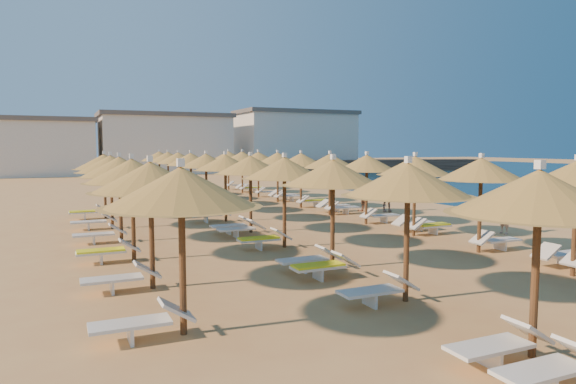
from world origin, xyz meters
name	(u,v)px	position (x,y,z in m)	size (l,w,h in m)	color
ground	(349,234)	(0.00, 0.00, 0.00)	(220.00, 220.00, 0.00)	tan
jetty	(374,165)	(29.29, 42.43, 0.75)	(30.00, 4.00, 1.50)	black
hotel_blocks	(180,143)	(4.03, 47.40, 3.70)	(48.82, 9.05, 8.10)	silver
parasol_row_east	(347,163)	(1.99, 3.54, 2.54)	(2.80, 38.05, 3.08)	brown
parasol_row_west	(237,165)	(-3.20, 3.54, 2.54)	(2.80, 38.05, 3.08)	brown
parasol_row_inland	(125,170)	(-7.95, 0.33, 2.54)	(2.80, 18.83, 3.08)	brown
loungers	(275,218)	(-1.80, 2.90, 0.34)	(13.08, 35.79, 0.66)	white
beachgoer_a	(505,214)	(5.41, -2.28, 0.77)	(0.56, 0.37, 1.53)	tan
beachgoer_b	(363,196)	(4.05, 5.40, 0.84)	(0.81, 0.63, 1.67)	tan
beachgoer_c	(387,194)	(5.20, 5.01, 0.91)	(1.07, 0.44, 1.82)	tan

